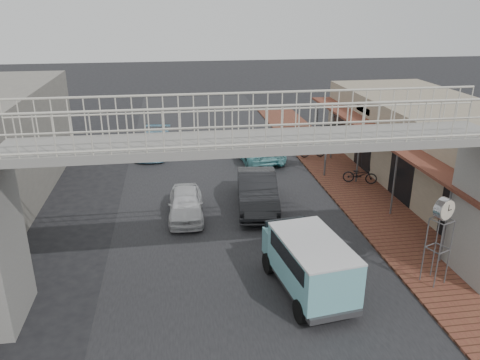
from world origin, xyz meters
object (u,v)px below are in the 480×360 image
object	(u,v)px
street_clock	(443,213)
angkot_far	(154,143)
dark_sedan	(257,191)
angkot_van	(309,259)
motorcycle_near	(360,175)
white_hatchback	(186,204)
motorcycle_far	(313,149)
angkot_curb	(256,148)
arrow_sign	(338,132)

from	to	relation	value
street_clock	angkot_far	bearing A→B (deg)	98.37
dark_sedan	angkot_van	world-z (taller)	angkot_van
angkot_van	motorcycle_near	distance (m)	10.36
white_hatchback	motorcycle_far	xyz separation A→B (m)	(7.83, 7.02, -0.04)
white_hatchback	street_clock	bearing A→B (deg)	-37.31
dark_sedan	angkot_curb	distance (m)	7.10
arrow_sign	angkot_far	bearing A→B (deg)	134.05
white_hatchback	motorcycle_near	distance (m)	9.33
angkot_far	dark_sedan	bearing A→B (deg)	-54.27
dark_sedan	motorcycle_far	distance (m)	7.95
arrow_sign	street_clock	bearing A→B (deg)	-109.06
white_hatchback	motorcycle_far	world-z (taller)	white_hatchback
angkot_curb	arrow_sign	distance (m)	5.37
angkot_far	motorcycle_far	distance (m)	9.74
angkot_van	white_hatchback	bearing A→B (deg)	112.23
angkot_curb	angkot_van	size ratio (longest dim) A/B	1.15
street_clock	angkot_van	bearing A→B (deg)	155.71
dark_sedan	angkot_van	xyz separation A→B (m)	(0.40, -6.84, 0.45)
motorcycle_near	arrow_sign	xyz separation A→B (m)	(-0.74, 1.55, 1.88)
angkot_far	street_clock	world-z (taller)	street_clock
motorcycle_near	street_clock	size ratio (longest dim) A/B	0.56
street_clock	arrow_sign	world-z (taller)	street_clock
motorcycle_far	street_clock	distance (m)	13.62
angkot_far	arrow_sign	distance (m)	11.34
arrow_sign	angkot_van	bearing A→B (deg)	-130.97
motorcycle_far	angkot_curb	bearing A→B (deg)	80.32
street_clock	arrow_sign	bearing A→B (deg)	65.76
white_hatchback	angkot_van	bearing A→B (deg)	-58.01
street_clock	angkot_curb	bearing A→B (deg)	81.33
angkot_van	arrow_sign	bearing A→B (deg)	58.42
white_hatchback	dark_sedan	world-z (taller)	dark_sedan
angkot_curb	motorcycle_far	bearing A→B (deg)	164.17
white_hatchback	dark_sedan	distance (m)	3.29
angkot_curb	angkot_van	world-z (taller)	angkot_van
angkot_curb	motorcycle_near	world-z (taller)	angkot_curb
white_hatchback	street_clock	size ratio (longest dim) A/B	1.22
white_hatchback	dark_sedan	size ratio (longest dim) A/B	0.75
angkot_van	motorcycle_near	size ratio (longest dim) A/B	2.48
angkot_far	arrow_sign	size ratio (longest dim) A/B	1.60
angkot_curb	motorcycle_far	world-z (taller)	angkot_curb
angkot_curb	white_hatchback	bearing A→B (deg)	51.98
angkot_far	angkot_van	xyz separation A→B (m)	(5.24, -15.80, 0.59)
angkot_curb	angkot_far	bearing A→B (deg)	-25.20
angkot_curb	motorcycle_near	xyz separation A→B (m)	(4.49, -4.98, -0.13)
dark_sedan	motorcycle_far	xyz separation A→B (m)	(4.59, 6.49, -0.22)
motorcycle_near	motorcycle_far	size ratio (longest dim) A/B	1.06
angkot_van	motorcycle_far	bearing A→B (deg)	64.76
white_hatchback	angkot_curb	bearing A→B (deg)	61.19
motorcycle_near	street_clock	xyz separation A→B (m)	(-1.08, -9.00, 2.06)
angkot_van	dark_sedan	bearing A→B (deg)	85.56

